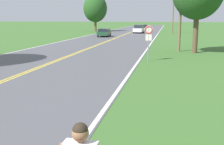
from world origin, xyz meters
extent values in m
sphere|color=#936647|center=(6.93, 4.77, 1.63)|extent=(0.23, 0.23, 0.23)
sphere|color=#2D2319|center=(6.93, 4.77, 1.67)|extent=(0.21, 0.21, 0.21)
cylinder|color=gray|center=(6.61, 21.98, 1.26)|extent=(0.07, 0.07, 2.51)
cylinder|color=silver|center=(6.61, 21.96, 2.26)|extent=(0.60, 0.02, 0.60)
torus|color=red|center=(6.61, 21.95, 2.26)|extent=(0.55, 0.07, 0.55)
cube|color=silver|center=(6.61, 21.96, 1.71)|extent=(0.44, 0.02, 0.44)
cylinder|color=brown|center=(9.00, 28.45, 4.66)|extent=(0.24, 0.24, 9.31)
cylinder|color=brown|center=(8.70, 59.18, 4.82)|extent=(0.24, 0.24, 9.63)
cylinder|color=brown|center=(10.37, 27.55, 1.80)|extent=(0.45, 0.45, 3.60)
cylinder|color=brown|center=(-8.40, 63.91, 1.43)|extent=(0.53, 0.53, 2.85)
ellipsoid|color=#234C1E|center=(-8.40, 63.91, 5.11)|extent=(5.31, 5.31, 6.10)
cylinder|color=black|center=(-3.25, 47.98, 0.31)|extent=(0.22, 0.62, 0.61)
cylinder|color=black|center=(-1.70, 48.04, 0.31)|extent=(0.22, 0.62, 0.61)
cylinder|color=black|center=(-3.16, 45.66, 0.31)|extent=(0.22, 0.62, 0.61)
cylinder|color=black|center=(-1.61, 45.72, 0.31)|extent=(0.22, 0.62, 0.61)
cube|color=#1E472D|center=(-2.43, 46.85, 0.58)|extent=(1.90, 3.82, 0.61)
cube|color=#1E232D|center=(-2.43, 46.85, 1.10)|extent=(1.64, 2.69, 0.43)
cylinder|color=black|center=(2.76, 57.33, 0.34)|extent=(0.23, 0.69, 0.68)
cylinder|color=black|center=(1.18, 57.40, 0.34)|extent=(0.23, 0.69, 0.68)
cylinder|color=black|center=(2.87, 59.97, 0.34)|extent=(0.23, 0.69, 0.68)
cylinder|color=black|center=(1.29, 60.03, 0.34)|extent=(0.23, 0.69, 0.68)
cube|color=white|center=(2.02, 58.68, 0.66)|extent=(1.96, 4.32, 0.70)
cube|color=#1E232D|center=(2.03, 58.85, 1.33)|extent=(1.66, 2.40, 0.64)
cylinder|color=black|center=(3.13, 65.46, 0.30)|extent=(0.21, 0.61, 0.61)
cylinder|color=black|center=(1.53, 65.43, 0.30)|extent=(0.21, 0.61, 0.61)
cylinder|color=black|center=(3.09, 67.71, 0.30)|extent=(0.21, 0.61, 0.61)
cylinder|color=black|center=(1.49, 67.69, 0.30)|extent=(0.21, 0.61, 0.61)
cube|color=#C1B28E|center=(2.31, 66.57, 0.54)|extent=(1.86, 3.67, 0.53)
cube|color=#1E232D|center=(2.31, 66.57, 1.16)|extent=(1.63, 2.57, 0.70)
camera|label=1|loc=(8.04, 1.41, 3.15)|focal=45.00mm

